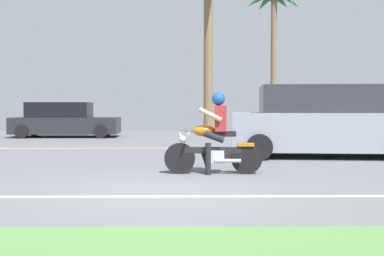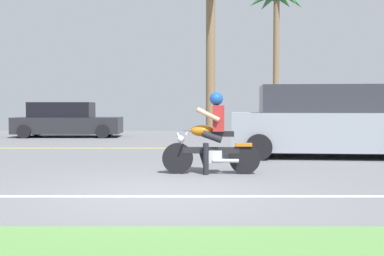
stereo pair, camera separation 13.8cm
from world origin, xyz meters
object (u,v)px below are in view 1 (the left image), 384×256
Objects in this scene: parked_car_1 at (64,121)px; palm_tree_1 at (274,8)px; motorcyclist at (214,139)px; suv_nearby at (325,122)px.

parked_car_1 is 11.46m from palm_tree_1.
suv_nearby is (3.05, 3.10, 0.23)m from motorcyclist.
palm_tree_1 reaches higher than parked_car_1.
parked_car_1 is at bearing -160.52° from palm_tree_1.
motorcyclist is at bearing -62.27° from parked_car_1.
suv_nearby is 11.74m from parked_car_1.
motorcyclist reaches higher than parked_car_1.
parked_car_1 is (-5.73, 10.89, 0.02)m from motorcyclist.
suv_nearby is at bearing -41.59° from parked_car_1.
parked_car_1 is at bearing 117.73° from motorcyclist.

